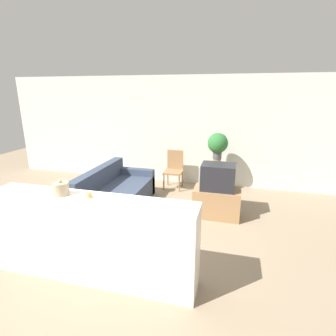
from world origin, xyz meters
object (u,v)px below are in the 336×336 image
Objects in this scene: potted_plant at (218,144)px; television at (218,177)px; wooden_chair at (174,168)px; couch at (115,195)px; decorative_bowl at (61,189)px.

television is at bearing -84.86° from potted_plant.
wooden_chair is 1.55× the size of potted_plant.
couch is at bearing -143.50° from potted_plant.
potted_plant reaches higher than wooden_chair.
couch is 2.09× the size of wooden_chair.
couch is 9.70× the size of decorative_bowl.
television is 3.16× the size of decorative_bowl.
couch is at bearing -120.94° from wooden_chair.
television reaches higher than wooden_chair.
couch is 1.73m from wooden_chair.
decorative_bowl is at bearing -115.51° from potted_plant.
potted_plant reaches higher than decorative_bowl.
decorative_bowl reaches higher than television.
decorative_bowl is (-1.63, -3.41, 0.01)m from potted_plant.
couch is 2.54m from potted_plant.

